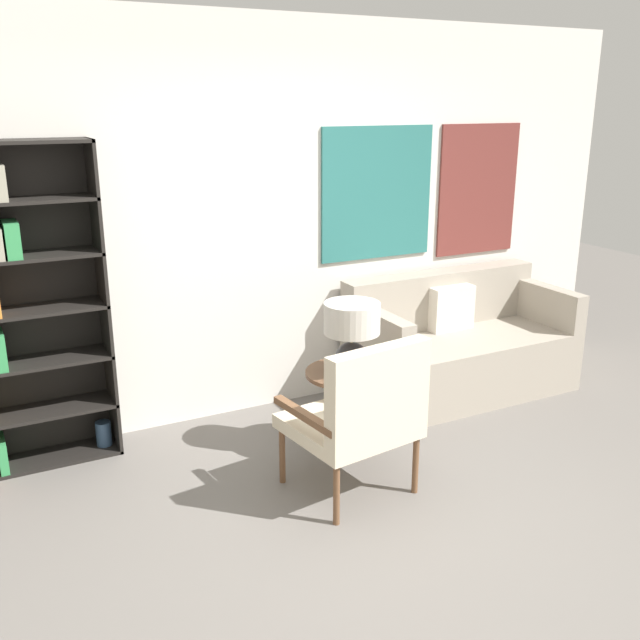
{
  "coord_description": "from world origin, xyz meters",
  "views": [
    {
      "loc": [
        -1.74,
        -2.49,
        2.16
      ],
      "look_at": [
        0.13,
        1.11,
        0.9
      ],
      "focal_mm": 40.0,
      "sensor_mm": 36.0,
      "label": 1
    }
  ],
  "objects": [
    {
      "name": "ground_plane",
      "position": [
        0.0,
        0.0,
        0.0
      ],
      "size": [
        14.0,
        14.0,
        0.0
      ],
      "primitive_type": "plane",
      "color": "#66605B"
    },
    {
      "name": "table_lamp",
      "position": [
        0.3,
        1.04,
        0.84
      ],
      "size": [
        0.34,
        0.34,
        0.45
      ],
      "color": "#2D2D33",
      "rests_on": "side_table"
    },
    {
      "name": "armchair",
      "position": [
        0.11,
        0.58,
        0.53
      ],
      "size": [
        0.72,
        0.69,
        0.93
      ],
      "color": "brown",
      "rests_on": "ground_plane"
    },
    {
      "name": "side_table",
      "position": [
        0.31,
        1.09,
        0.49
      ],
      "size": [
        0.52,
        0.52,
        0.55
      ],
      "color": "brown",
      "rests_on": "ground_plane"
    },
    {
      "name": "wall_back",
      "position": [
        0.05,
        2.03,
        1.35
      ],
      "size": [
        6.4,
        0.08,
        2.7
      ],
      "color": "silver",
      "rests_on": "ground_plane"
    },
    {
      "name": "couch",
      "position": [
        1.57,
        1.6,
        0.34
      ],
      "size": [
        1.68,
        0.82,
        0.88
      ],
      "color": "#9E9384",
      "rests_on": "ground_plane"
    }
  ]
}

